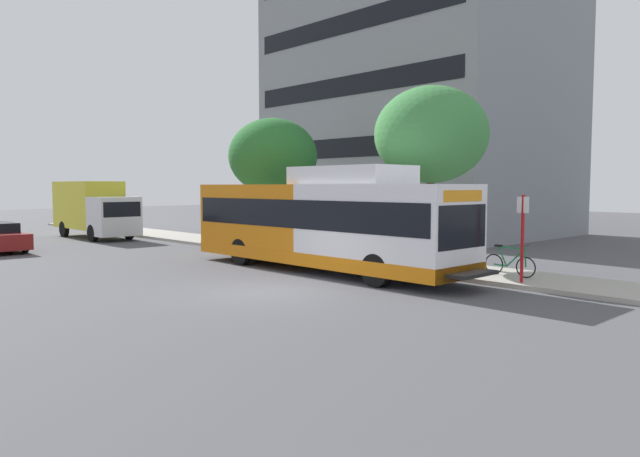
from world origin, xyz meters
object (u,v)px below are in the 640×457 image
at_px(street_tree_mid_block, 273,156).
at_px(box_truck_background, 94,208).
at_px(bicycle_parked, 510,263).
at_px(transit_bus, 322,223).
at_px(bus_stop_sign_pole, 522,232).
at_px(street_tree_near_stop, 431,135).

bearing_deg(street_tree_mid_block, box_truck_background, 110.54).
bearing_deg(bicycle_parked, transit_bus, 117.21).
xyz_separation_m(bicycle_parked, street_tree_mid_block, (0.90, 13.04, 3.87)).
xyz_separation_m(bus_stop_sign_pole, bicycle_parked, (0.87, 0.86, -1.09)).
xyz_separation_m(bus_stop_sign_pole, box_truck_background, (-2.42, 25.09, 0.09)).
height_order(street_tree_mid_block, box_truck_background, street_tree_mid_block).
xyz_separation_m(street_tree_mid_block, box_truck_background, (-4.19, 11.19, -2.69)).
relative_size(bus_stop_sign_pole, bicycle_parked, 1.48).
bearing_deg(bicycle_parked, street_tree_mid_block, 86.03).
bearing_deg(box_truck_background, transit_bus, -88.74).
bearing_deg(bicycle_parked, bus_stop_sign_pole, -135.29).
distance_m(transit_bus, bus_stop_sign_pole, 6.77).
distance_m(transit_bus, box_truck_background, 18.63).
relative_size(transit_bus, bus_stop_sign_pole, 4.71).
relative_size(bicycle_parked, street_tree_near_stop, 0.27).
distance_m(bicycle_parked, street_tree_mid_block, 13.63).
bearing_deg(street_tree_near_stop, bus_stop_sign_pole, -110.21).
relative_size(bicycle_parked, box_truck_background, 0.25).
distance_m(bus_stop_sign_pole, street_tree_mid_block, 14.29).
height_order(transit_bus, box_truck_background, transit_bus).
xyz_separation_m(bus_stop_sign_pole, street_tree_mid_block, (1.78, 13.90, 2.78)).
bearing_deg(bus_stop_sign_pole, bicycle_parked, 44.71).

